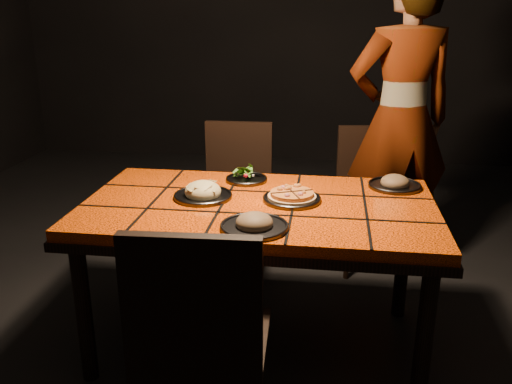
# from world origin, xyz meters

# --- Properties ---
(room_shell) EXTENTS (6.04, 7.04, 3.08)m
(room_shell) POSITION_xyz_m (0.00, 0.00, 1.50)
(room_shell) COLOR black
(room_shell) RESTS_ON ground
(dining_table) EXTENTS (1.62, 0.92, 0.75)m
(dining_table) POSITION_xyz_m (0.00, 0.00, 0.67)
(dining_table) COLOR #F95107
(dining_table) RESTS_ON ground
(chair_near) EXTENTS (0.46, 0.46, 0.97)m
(chair_near) POSITION_xyz_m (-0.09, -0.79, 0.55)
(chair_near) COLOR black
(chair_near) RESTS_ON ground
(chair_far_left) EXTENTS (0.43, 0.43, 0.92)m
(chair_far_left) POSITION_xyz_m (-0.25, 0.84, 0.53)
(chair_far_left) COLOR black
(chair_far_left) RESTS_ON ground
(chair_far_right) EXTENTS (0.45, 0.45, 0.89)m
(chair_far_right) POSITION_xyz_m (0.57, 1.02, 0.51)
(chair_far_right) COLOR black
(chair_far_right) RESTS_ON ground
(diner) EXTENTS (0.79, 0.64, 1.87)m
(diner) POSITION_xyz_m (0.73, 1.07, 0.93)
(diner) COLOR brown
(diner) RESTS_ON ground
(plate_pizza) EXTENTS (0.29, 0.29, 0.04)m
(plate_pizza) POSITION_xyz_m (0.15, 0.04, 0.77)
(plate_pizza) COLOR #3D3D43
(plate_pizza) RESTS_ON dining_table
(plate_pasta) EXTENTS (0.27, 0.27, 0.09)m
(plate_pasta) POSITION_xyz_m (-0.27, 0.03, 0.77)
(plate_pasta) COLOR #3D3D43
(plate_pasta) RESTS_ON dining_table
(plate_salad) EXTENTS (0.21, 0.21, 0.07)m
(plate_salad) POSITION_xyz_m (-0.11, 0.31, 0.78)
(plate_salad) COLOR #3D3D43
(plate_salad) RESTS_ON dining_table
(plate_mushroom_a) EXTENTS (0.28, 0.28, 0.09)m
(plate_mushroom_a) POSITION_xyz_m (0.02, -0.31, 0.77)
(plate_mushroom_a) COLOR #3D3D43
(plate_mushroom_a) RESTS_ON dining_table
(plate_mushroom_b) EXTENTS (0.26, 0.26, 0.08)m
(plate_mushroom_b) POSITION_xyz_m (0.64, 0.31, 0.77)
(plate_mushroom_b) COLOR #3D3D43
(plate_mushroom_b) RESTS_ON dining_table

